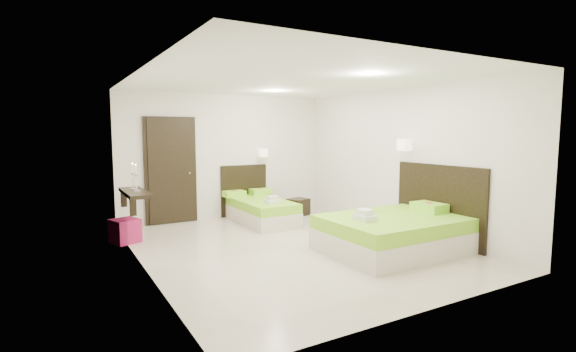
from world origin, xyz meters
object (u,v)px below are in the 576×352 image
bed_single (260,208)px  ottoman (125,231)px  bed_double (396,231)px  nightstand (298,207)px

bed_single → ottoman: 2.66m
bed_double → ottoman: (-3.54, 2.57, -0.11)m
bed_single → bed_double: 3.07m
ottoman → nightstand: bearing=8.3°
bed_single → ottoman: bed_single is taller
bed_single → bed_double: bed_double is taller
bed_double → nightstand: size_ratio=5.05×
bed_single → ottoman: bearing=-172.3°
bed_double → ottoman: size_ratio=5.27×
bed_double → nightstand: (0.13, 3.11, -0.12)m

